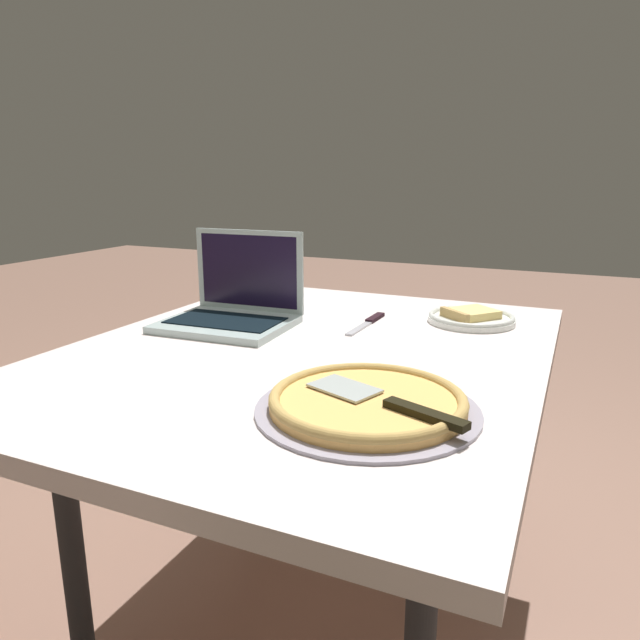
# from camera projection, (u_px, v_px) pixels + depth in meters

# --- Properties ---
(ground_plane) EXTENTS (12.00, 12.00, 0.00)m
(ground_plane) POSITION_uv_depth(u_px,v_px,m) (309.00, 633.00, 1.46)
(ground_plane) COLOR #8B6555
(dining_table) EXTENTS (1.23, 0.99, 0.75)m
(dining_table) POSITION_uv_depth(u_px,v_px,m) (307.00, 377.00, 1.29)
(dining_table) COLOR silver
(dining_table) RESTS_ON ground_plane
(laptop) EXTENTS (0.27, 0.32, 0.23)m
(laptop) POSITION_uv_depth(u_px,v_px,m) (233.00, 307.00, 1.46)
(laptop) COLOR #ADC2C1
(laptop) RESTS_ON dining_table
(pizza_plate) EXTENTS (0.22, 0.22, 0.04)m
(pizza_plate) POSITION_uv_depth(u_px,v_px,m) (471.00, 317.00, 1.48)
(pizza_plate) COLOR white
(pizza_plate) RESTS_ON dining_table
(pizza_tray) EXTENTS (0.36, 0.36, 0.03)m
(pizza_tray) POSITION_uv_depth(u_px,v_px,m) (368.00, 402.00, 0.93)
(pizza_tray) COLOR #9C96A7
(pizza_tray) RESTS_ON dining_table
(table_knife) EXTENTS (0.22, 0.03, 0.01)m
(table_knife) POSITION_uv_depth(u_px,v_px,m) (369.00, 322.00, 1.48)
(table_knife) COLOR #B9B8C2
(table_knife) RESTS_ON dining_table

